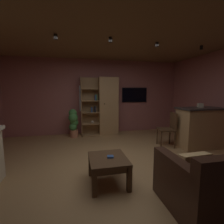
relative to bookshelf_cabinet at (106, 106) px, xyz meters
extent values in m
cube|color=#A37A4C|center=(-0.26, -2.55, -0.98)|extent=(6.02, 5.59, 0.02)
cube|color=#9E5B56|center=(-0.26, 0.27, 0.32)|extent=(6.14, 0.06, 2.57)
cube|color=brown|center=(-0.26, -2.55, 1.61)|extent=(6.02, 5.59, 0.02)
cube|color=white|center=(-0.55, 0.24, 0.27)|extent=(0.67, 0.01, 0.89)
cube|color=#A87F51|center=(0.08, -0.01, 0.01)|extent=(0.65, 0.38, 1.95)
cube|color=#A87F51|center=(-0.54, 0.17, 0.01)|extent=(0.60, 0.02, 1.95)
cube|color=#A87F51|center=(-0.83, -0.01, 0.01)|extent=(0.02, 0.38, 1.95)
sphere|color=black|center=(-0.08, -0.21, 0.11)|extent=(0.04, 0.04, 0.04)
cube|color=#A87F51|center=(-0.54, -0.01, -0.96)|extent=(0.60, 0.38, 0.02)
cube|color=#A87F51|center=(-0.54, -0.01, -0.58)|extent=(0.60, 0.38, 0.02)
cube|color=#A87F51|center=(-0.54, -0.01, -0.19)|extent=(0.60, 0.38, 0.02)
cube|color=#A87F51|center=(-0.54, -0.01, 0.20)|extent=(0.60, 0.38, 0.02)
cube|color=#A87F51|center=(-0.54, -0.01, 0.59)|extent=(0.60, 0.38, 0.02)
cube|color=#2D4C8C|center=(-0.50, -0.06, -0.10)|extent=(0.04, 0.23, 0.16)
cube|color=#2D4C8C|center=(-0.36, -0.06, 0.30)|extent=(0.04, 0.23, 0.18)
cube|color=black|center=(-0.38, -0.06, -0.08)|extent=(0.05, 0.23, 0.20)
cube|color=#387247|center=(-0.34, -0.06, 0.31)|extent=(0.04, 0.23, 0.20)
sphere|color=beige|center=(-0.47, -0.01, -0.53)|extent=(0.10, 0.10, 0.10)
cube|color=#A87F51|center=(2.30, -1.90, -0.46)|extent=(1.37, 0.56, 1.02)
cube|color=#2D2826|center=(2.30, -1.90, 0.08)|extent=(1.43, 0.62, 0.04)
cube|color=#BFB299|center=(2.19, -1.84, 0.15)|extent=(0.15, 0.15, 0.11)
cube|color=#382116|center=(0.86, -3.83, -0.76)|extent=(1.54, 0.95, 0.42)
cube|color=#382116|center=(0.17, -3.82, -0.63)|extent=(0.17, 0.92, 0.67)
cube|color=tan|center=(0.45, -3.80, -0.45)|extent=(0.41, 0.19, 0.37)
cube|color=#4C331E|center=(-0.52, -3.02, -0.57)|extent=(0.60, 0.68, 0.05)
cube|color=#4C331E|center=(-0.52, -3.02, -0.63)|extent=(0.54, 0.61, 0.08)
cube|color=#4C331E|center=(-0.78, -3.32, -0.78)|extent=(0.07, 0.07, 0.38)
cube|color=#4C331E|center=(-0.26, -3.32, -0.78)|extent=(0.07, 0.07, 0.38)
cube|color=#4C331E|center=(-0.78, -2.72, -0.78)|extent=(0.07, 0.07, 0.38)
cube|color=#4C331E|center=(-0.26, -2.72, -0.78)|extent=(0.07, 0.07, 0.38)
cube|color=#2D4C8C|center=(-0.48, -3.02, -0.53)|extent=(0.11, 0.10, 0.03)
cube|color=#4C331E|center=(1.36, -1.62, -0.51)|extent=(0.49, 0.49, 0.04)
cube|color=#4C331E|center=(1.54, -1.66, -0.27)|extent=(0.12, 0.40, 0.44)
cylinder|color=#4C331E|center=(1.21, -1.41, -0.74)|extent=(0.04, 0.04, 0.46)
cylinder|color=#4C331E|center=(1.14, -1.76, -0.74)|extent=(0.04, 0.04, 0.46)
cylinder|color=#4C331E|center=(1.57, -1.48, -0.74)|extent=(0.04, 0.04, 0.46)
cylinder|color=#4C331E|center=(1.50, -1.83, -0.74)|extent=(0.04, 0.04, 0.46)
cylinder|color=#B77051|center=(-1.09, -0.18, -0.85)|extent=(0.26, 0.26, 0.23)
sphere|color=#3D7F3D|center=(-1.12, -0.17, -0.63)|extent=(0.25, 0.25, 0.25)
sphere|color=#3D7F3D|center=(-1.07, -0.15, -0.49)|extent=(0.27, 0.27, 0.27)
sphere|color=#3D7F3D|center=(-1.10, -0.21, -0.33)|extent=(0.30, 0.30, 0.30)
sphere|color=#3D7F3D|center=(-1.11, -0.16, -0.18)|extent=(0.26, 0.26, 0.26)
cube|color=black|center=(1.12, 0.21, 0.39)|extent=(0.94, 0.05, 0.53)
cube|color=black|center=(1.12, 0.19, 0.39)|extent=(0.90, 0.01, 0.49)
cylinder|color=black|center=(-1.34, -2.11, 1.53)|extent=(0.07, 0.07, 0.09)
cylinder|color=black|center=(-0.29, -2.16, 1.53)|extent=(0.07, 0.07, 0.09)
cylinder|color=black|center=(0.77, -2.07, 1.53)|extent=(0.07, 0.07, 0.09)
cylinder|color=black|center=(1.91, -2.06, 1.53)|extent=(0.07, 0.07, 0.09)
camera|label=1|loc=(-1.00, -5.44, 0.52)|focal=25.78mm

